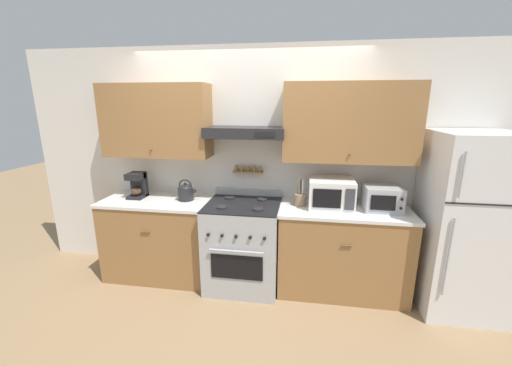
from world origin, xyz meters
name	(u,v)px	position (x,y,z in m)	size (l,w,h in m)	color
ground_plane	(239,297)	(0.00, 0.00, 0.00)	(16.00, 16.00, 0.00)	#937551
wall_back	(251,149)	(0.03, 0.58, 1.46)	(5.20, 0.46, 2.55)	silver
counter_left	(160,237)	(-0.98, 0.32, 0.46)	(1.20, 0.63, 0.92)	olive
counter_right	(342,250)	(1.05, 0.32, 0.46)	(1.32, 0.63, 0.92)	olive
stove_range	(243,244)	(0.00, 0.27, 0.47)	(0.77, 0.72, 1.00)	#ADAFB5
refrigerator	(464,224)	(2.13, 0.24, 0.86)	(0.72, 0.77, 1.72)	white
tea_kettle	(186,192)	(-0.65, 0.35, 1.01)	(0.21, 0.17, 0.24)	#232326
coffee_maker	(138,185)	(-1.23, 0.37, 1.06)	(0.17, 0.20, 0.29)	black
microwave	(331,193)	(0.90, 0.37, 1.06)	(0.45, 0.40, 0.29)	white
utensil_crock	(300,199)	(0.59, 0.35, 0.99)	(0.11, 0.11, 0.28)	#8E7051
toaster_oven	(382,198)	(1.40, 0.35, 1.04)	(0.35, 0.32, 0.24)	#ADAFB5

